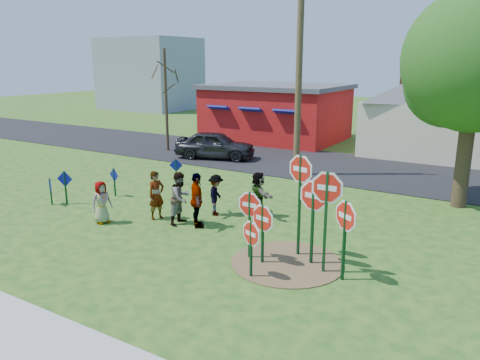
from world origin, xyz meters
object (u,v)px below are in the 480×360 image
(person_a, at_px, (102,202))
(leafy_tree, at_px, (479,68))
(stop_sign_c, at_px, (327,199))
(stop_sign_a, at_px, (251,238))
(person_b, at_px, (156,195))
(utility_pole, at_px, (299,67))
(stop_sign_b, at_px, (300,179))
(stop_sign_d, at_px, (313,202))
(suv, at_px, (215,145))

(person_a, bearing_deg, leafy_tree, -35.95)
(stop_sign_c, relative_size, person_a, 1.95)
(stop_sign_a, height_order, person_b, person_b)
(leafy_tree, bearing_deg, utility_pole, 169.85)
(stop_sign_c, distance_m, person_b, 6.98)
(person_b, relative_size, leafy_tree, 0.21)
(stop_sign_a, xyz_separation_m, utility_pole, (-3.71, 10.99, 4.13))
(stop_sign_b, xyz_separation_m, utility_pole, (-4.18, 9.01, 2.95))
(stop_sign_d, xyz_separation_m, leafy_tree, (3.01, 7.99, 3.47))
(stop_sign_c, bearing_deg, utility_pole, 114.94)
(person_b, bearing_deg, person_a, 149.41)
(stop_sign_a, bearing_deg, leafy_tree, 88.63)
(stop_sign_b, xyz_separation_m, stop_sign_d, (0.57, -0.37, -0.48))
(stop_sign_d, distance_m, suv, 14.88)
(person_b, bearing_deg, stop_sign_b, -78.58)
(person_a, xyz_separation_m, utility_pole, (2.90, 10.00, 4.49))
(utility_pole, height_order, leafy_tree, utility_pole)
(utility_pole, bearing_deg, suv, 168.06)
(stop_sign_c, distance_m, utility_pole, 11.49)
(stop_sign_d, relative_size, person_a, 1.71)
(stop_sign_c, xyz_separation_m, utility_pole, (-5.25, 9.72, 3.17))
(stop_sign_d, bearing_deg, utility_pole, 127.01)
(stop_sign_b, bearing_deg, person_a, -157.98)
(stop_sign_d, height_order, suv, stop_sign_d)
(stop_sign_c, xyz_separation_m, leafy_tree, (2.51, 8.33, 3.22))
(person_a, bearing_deg, person_b, -30.34)
(stop_sign_c, relative_size, stop_sign_d, 1.14)
(stop_sign_c, height_order, utility_pole, utility_pole)
(stop_sign_b, relative_size, person_a, 2.08)
(person_b, distance_m, leafy_tree, 12.60)
(utility_pole, bearing_deg, stop_sign_c, -61.63)
(person_a, height_order, person_b, person_b)
(stop_sign_b, bearing_deg, utility_pole, 128.92)
(suv, xyz_separation_m, utility_pole, (5.68, -1.20, 4.43))
(stop_sign_c, xyz_separation_m, suv, (-10.92, 10.92, -1.25))
(stop_sign_a, distance_m, stop_sign_c, 2.21)
(stop_sign_a, relative_size, utility_pole, 0.17)
(person_b, bearing_deg, stop_sign_c, -83.95)
(stop_sign_a, xyz_separation_m, stop_sign_b, (0.47, 1.98, 1.19))
(stop_sign_b, relative_size, stop_sign_d, 1.22)
(stop_sign_c, height_order, person_b, stop_sign_c)
(suv, xyz_separation_m, leafy_tree, (13.43, -2.59, 4.47))
(person_a, height_order, utility_pole, utility_pole)
(stop_sign_a, relative_size, person_b, 0.95)
(stop_sign_a, relative_size, stop_sign_d, 0.65)
(suv, bearing_deg, person_b, -173.57)
(stop_sign_d, bearing_deg, suv, 144.74)
(stop_sign_b, distance_m, utility_pole, 10.36)
(stop_sign_b, relative_size, utility_pole, 0.32)
(stop_sign_d, xyz_separation_m, person_a, (-7.65, -0.62, -1.07))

